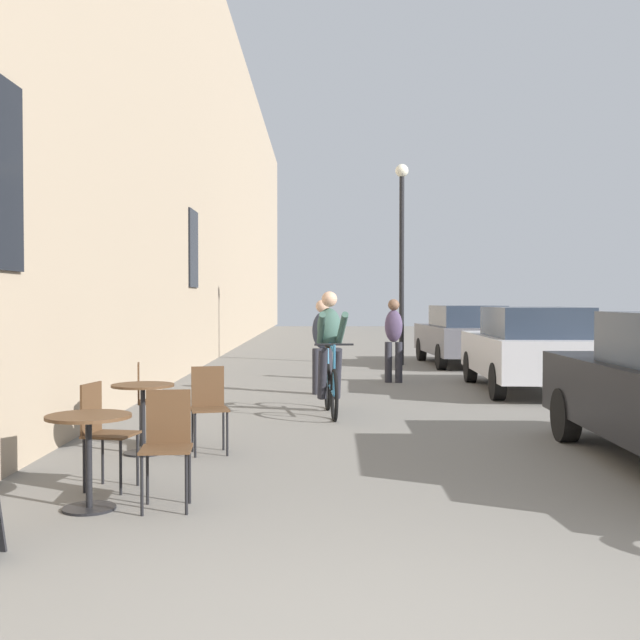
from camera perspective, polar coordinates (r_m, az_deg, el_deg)
The scene contains 13 objects.
building_facade_left at distance 17.94m, azimuth -10.19°, elevation 13.33°, with size 0.54×68.00×10.57m.
cafe_table_near at distance 6.20m, azimuth -16.67°, elevation -8.49°, with size 0.64×0.64×0.72m.
cafe_chair_near_toward_street at distance 6.14m, azimuth -11.22°, elevation -8.59°, with size 0.41×0.41×0.89m.
cafe_chair_near_toward_wall at distance 6.84m, azimuth -15.71°, elevation -7.59°, with size 0.45×0.45×0.89m.
cafe_table_mid at distance 8.27m, azimuth -12.93°, elevation -5.98°, with size 0.64×0.64×0.72m.
cafe_chair_mid_toward_street at distance 8.85m, azimuth -12.56°, elevation -5.51°, with size 0.46×0.46×0.89m.
cafe_chair_mid_toward_wall at distance 8.22m, azimuth -8.24°, elevation -6.02°, with size 0.46×0.46×0.89m.
cyclist_on_bicycle at distance 10.88m, azimuth 0.64°, elevation -2.63°, with size 0.52×1.76×1.74m.
pedestrian_near at distance 13.06m, azimuth 0.07°, elevation -1.57°, with size 0.35×0.25×1.59m.
pedestrian_mid at distance 15.03m, azimuth 5.31°, elevation -1.15°, with size 0.38×0.29×1.61m.
street_lamp at distance 19.20m, azimuth 5.90°, elevation 6.00°, with size 0.32×0.32×4.90m.
parked_car_second at distance 14.00m, azimuth 14.95°, elevation -1.96°, with size 1.86×4.19×1.47m.
parked_car_third at distance 19.28m, azimuth 10.32°, elevation -1.03°, with size 1.86×4.16×1.46m.
Camera 1 is at (-0.39, -3.29, 1.59)m, focal length 43.74 mm.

